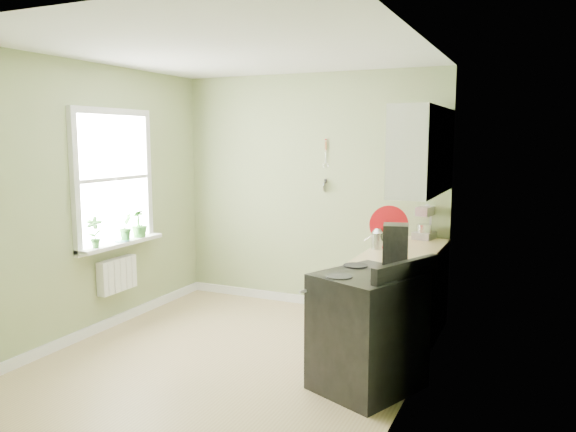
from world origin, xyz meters
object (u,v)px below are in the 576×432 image
at_px(kettle, 377,239).
at_px(stove, 368,330).
at_px(coffee_maker, 395,246).
at_px(stand_mixer, 426,223).

bearing_deg(kettle, stove, -77.85).
xyz_separation_m(stove, coffee_maker, (0.10, 0.41, 0.60)).
relative_size(stove, stand_mixer, 2.77).
bearing_deg(stand_mixer, kettle, -111.12).
relative_size(kettle, coffee_maker, 0.57).
height_order(stove, coffee_maker, coffee_maker).
bearing_deg(coffee_maker, stand_mixer, 90.88).
relative_size(stand_mixer, kettle, 1.89).
height_order(stove, kettle, kettle).
relative_size(stove, coffee_maker, 2.98).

